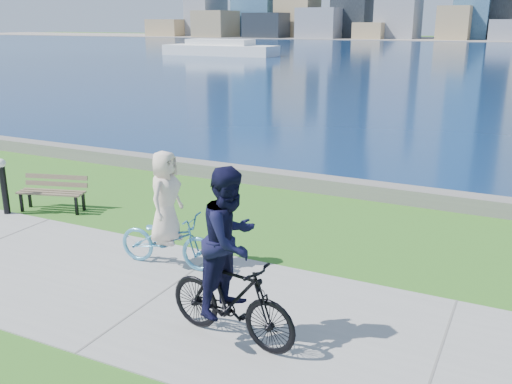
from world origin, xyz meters
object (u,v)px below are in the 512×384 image
park_bench (53,190)px  cyclist_woman (167,224)px  bollard_lamp (3,183)px  cyclist_man (231,271)px

park_bench → cyclist_woman: cyclist_woman is taller
cyclist_woman → bollard_lamp: bearing=76.0°
park_bench → bollard_lamp: bearing=-152.2°
cyclist_man → cyclist_woman: bearing=60.1°
park_bench → bollard_lamp: 0.99m
bollard_lamp → cyclist_woman: cyclist_woman is taller
bollard_lamp → cyclist_woman: 4.65m
cyclist_man → bollard_lamp: bearing=78.6°
bollard_lamp → cyclist_woman: size_ratio=0.62×
park_bench → cyclist_woman: 4.15m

